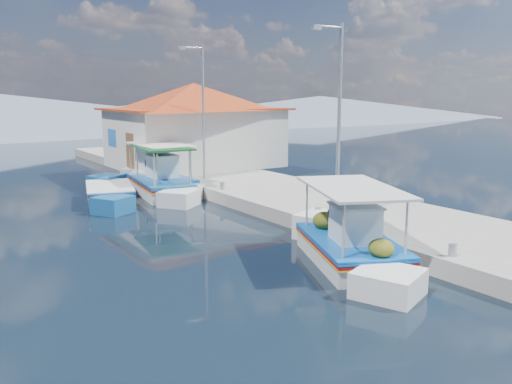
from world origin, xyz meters
TOP-DOWN VIEW (x-y plane):
  - ground at (0.00, 0.00)m, footprint 160.00×160.00m
  - quay at (5.90, 6.00)m, footprint 5.00×44.00m
  - bollards at (3.80, 5.25)m, footprint 0.20×17.20m
  - main_caique at (2.49, -0.78)m, footprint 3.74×6.25m
  - caique_green_canopy at (2.23, 10.46)m, footprint 2.48×6.33m
  - caique_blue_hull at (-0.13, 10.44)m, footprint 2.79×5.73m
  - caique_far at (2.60, 11.50)m, footprint 2.08×6.85m
  - harbor_building at (6.20, 15.00)m, footprint 10.49×10.49m
  - lamp_post_near at (4.51, 2.00)m, footprint 1.21×0.14m
  - lamp_post_far at (4.51, 11.00)m, footprint 1.21×0.14m
  - mountain_ridge at (6.54, 56.00)m, footprint 171.40×96.00m

SIDE VIEW (x-z plane):
  - ground at x=0.00m, z-range 0.00..0.00m
  - quay at x=5.90m, z-range 0.00..0.50m
  - caique_blue_hull at x=-0.13m, z-range -0.24..0.82m
  - caique_green_canopy at x=2.23m, z-range -0.84..1.55m
  - main_caique at x=2.49m, z-range -0.69..1.56m
  - caique_far at x=2.60m, z-range -0.75..1.64m
  - bollards at x=3.80m, z-range 0.50..0.80m
  - mountain_ridge at x=6.54m, z-range -0.71..4.79m
  - harbor_building at x=6.20m, z-range 0.58..4.98m
  - lamp_post_near at x=4.51m, z-range 0.85..6.85m
  - lamp_post_far at x=4.51m, z-range 0.85..6.85m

